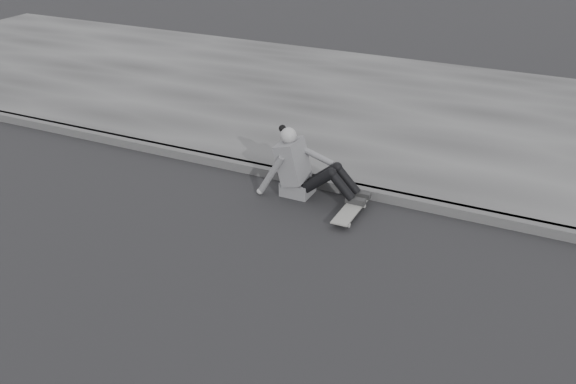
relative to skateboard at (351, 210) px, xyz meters
name	(u,v)px	position (x,y,z in m)	size (l,w,h in m)	color
ground	(286,316)	(0.14, -2.02, -0.07)	(80.00, 80.00, 0.00)	black
curb	(377,194)	(0.14, 0.56, -0.01)	(24.00, 0.16, 0.12)	#434343
sidewalk	(438,117)	(0.14, 3.58, -0.01)	(24.00, 6.00, 0.12)	#3C3C3C
skateboard	(351,210)	(0.00, 0.00, 0.00)	(0.20, 0.78, 0.09)	#A9AAA4
seated_woman	(303,169)	(-0.73, 0.25, 0.29)	(1.38, 0.46, 0.88)	#59595B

